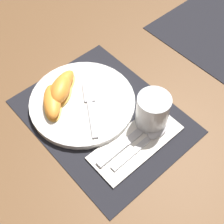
{
  "coord_description": "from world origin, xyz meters",
  "views": [
    {
      "loc": [
        0.35,
        -0.28,
        0.65
      ],
      "look_at": [
        0.02,
        0.01,
        0.02
      ],
      "focal_mm": 50.0,
      "sensor_mm": 36.0,
      "label": 1
    }
  ],
  "objects": [
    {
      "name": "juice_glass",
      "position": [
        0.09,
        0.08,
        0.04
      ],
      "size": [
        0.08,
        0.08,
        0.09
      ],
      "color": "silver",
      "rests_on": "placemat"
    },
    {
      "name": "citrus_wedge_1",
      "position": [
        -0.11,
        -0.05,
        0.04
      ],
      "size": [
        0.1,
        0.11,
        0.04
      ],
      "color": "#F7C656",
      "rests_on": "plate"
    },
    {
      "name": "spoon",
      "position": [
        0.13,
        0.04,
        0.01
      ],
      "size": [
        0.03,
        0.18,
        0.01
      ],
      "color": "#BCBCC1",
      "rests_on": "napkin"
    },
    {
      "name": "ground_plane",
      "position": [
        0.0,
        0.0,
        0.0
      ],
      "size": [
        3.0,
        3.0,
        0.0
      ],
      "primitive_type": "plane",
      "color": "brown"
    },
    {
      "name": "citrus_wedge_0",
      "position": [
        -0.13,
        -0.03,
        0.04
      ],
      "size": [
        0.08,
        0.12,
        0.04
      ],
      "color": "#F7C656",
      "rests_on": "plate"
    },
    {
      "name": "citrus_wedge_2",
      "position": [
        -0.1,
        -0.08,
        0.03
      ],
      "size": [
        0.12,
        0.1,
        0.03
      ],
      "color": "#F7C656",
      "rests_on": "plate"
    },
    {
      "name": "plate",
      "position": [
        -0.06,
        -0.02,
        0.01
      ],
      "size": [
        0.27,
        0.27,
        0.02
      ],
      "color": "white",
      "rests_on": "placemat"
    },
    {
      "name": "knife",
      "position": [
        0.1,
        0.0,
        0.01
      ],
      "size": [
        0.02,
        0.22,
        0.01
      ],
      "color": "#BCBCC1",
      "rests_on": "napkin"
    },
    {
      "name": "napkin",
      "position": [
        0.11,
        0.01,
        0.01
      ],
      "size": [
        0.1,
        0.23,
        0.0
      ],
      "color": "white",
      "rests_on": "placemat"
    },
    {
      "name": "fork",
      "position": [
        -0.04,
        -0.01,
        0.02
      ],
      "size": [
        0.16,
        0.11,
        0.0
      ],
      "color": "#BCBCC1",
      "rests_on": "plate"
    },
    {
      "name": "placemat",
      "position": [
        0.0,
        0.0,
        0.0
      ],
      "size": [
        0.42,
        0.32,
        0.0
      ],
      "color": "black",
      "rests_on": "ground_plane"
    }
  ]
}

